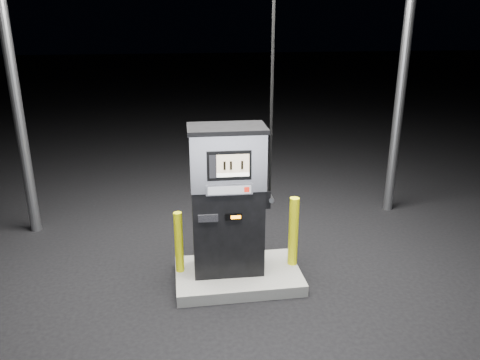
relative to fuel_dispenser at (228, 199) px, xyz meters
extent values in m
plane|color=black|center=(0.12, -0.07, -1.12)|extent=(80.00, 80.00, 0.00)
cube|color=slate|center=(0.12, -0.07, -1.05)|extent=(1.60, 1.00, 0.15)
cylinder|color=gray|center=(-2.88, 1.93, 1.13)|extent=(0.16, 0.16, 4.50)
cylinder|color=gray|center=(3.12, 1.93, 1.13)|extent=(0.16, 0.16, 4.50)
cube|color=black|center=(0.00, 0.00, -0.40)|extent=(0.89, 0.53, 1.15)
cube|color=#B7B7BF|center=(0.00, 0.00, 0.52)|extent=(0.91, 0.55, 0.69)
cube|color=black|center=(0.00, 0.00, 0.89)|extent=(0.94, 0.59, 0.06)
cube|color=black|center=(-0.01, -0.26, 0.52)|extent=(0.52, 0.04, 0.35)
cube|color=tan|center=(0.03, -0.28, 0.55)|extent=(0.38, 0.01, 0.22)
cube|color=white|center=(0.03, -0.28, 0.41)|extent=(0.38, 0.01, 0.05)
cube|color=#B7B7BF|center=(-0.01, -0.26, 0.22)|extent=(0.55, 0.04, 0.13)
cube|color=#919498|center=(-0.01, -0.28, 0.22)|extent=(0.51, 0.02, 0.10)
cube|color=red|center=(0.19, -0.29, 0.22)|extent=(0.06, 0.00, 0.06)
cube|color=black|center=(0.03, -0.26, -0.13)|extent=(0.20, 0.02, 0.08)
cube|color=orange|center=(0.06, -0.27, -0.13)|extent=(0.12, 0.01, 0.04)
cube|color=black|center=(-0.27, -0.26, -0.13)|extent=(0.24, 0.03, 0.09)
cube|color=black|center=(0.48, -0.01, -0.01)|extent=(0.10, 0.17, 0.23)
cylinder|color=gray|center=(0.53, -0.01, -0.01)|extent=(0.07, 0.20, 0.06)
cylinder|color=black|center=(0.51, -0.06, 1.53)|extent=(0.03, 0.03, 2.85)
cylinder|color=#FEFF0E|center=(-0.62, 0.04, -0.57)|extent=(0.14, 0.14, 0.81)
cylinder|color=#FEFF0E|center=(0.86, 0.01, -0.51)|extent=(0.15, 0.15, 0.93)
camera|label=1|loc=(-0.64, -5.34, 2.14)|focal=35.00mm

